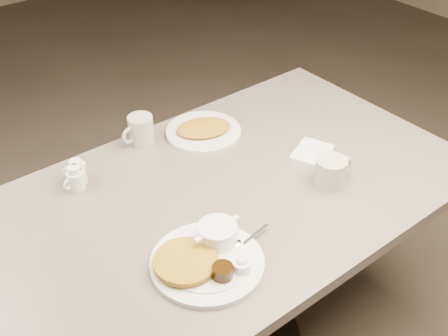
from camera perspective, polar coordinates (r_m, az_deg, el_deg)
diner_table at (r=1.82m, az=0.40°, el=-6.38°), size 1.50×0.90×0.75m
main_plate at (r=1.47m, az=-1.79°, el=-8.90°), size 0.37×0.31×0.07m
coffee_mug_near at (r=1.73m, az=10.88°, el=-0.31°), size 0.14×0.11×0.09m
napkin at (r=1.86m, az=8.96°, el=1.49°), size 0.17×0.15×0.02m
coffee_mug_far at (r=1.90m, az=-8.51°, el=3.83°), size 0.13×0.09×0.10m
creamer_left at (r=1.74m, az=-14.90°, el=-1.07°), size 0.08×0.06×0.08m
creamer_right at (r=1.77m, az=-14.74°, el=-0.45°), size 0.07×0.07×0.08m
hash_plate at (r=1.95m, az=-2.10°, el=3.83°), size 0.34×0.34×0.04m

